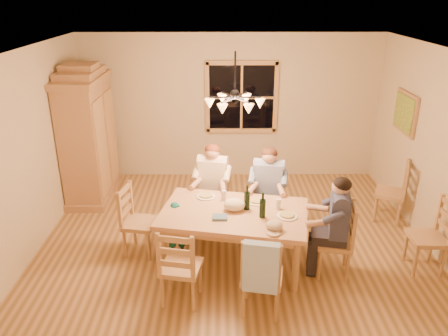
{
  "coord_description": "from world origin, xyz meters",
  "views": [
    {
      "loc": [
        -0.17,
        -5.43,
        3.4
      ],
      "look_at": [
        -0.14,
        0.1,
        1.12
      ],
      "focal_mm": 35.0,
      "sensor_mm": 36.0,
      "label": 1
    }
  ],
  "objects_px": {
    "chair_near_left": "(182,278)",
    "chair_far_right": "(267,213)",
    "child": "(177,230)",
    "adult_woman": "(213,176)",
    "adult_slate_man": "(338,215)",
    "chair_end_left": "(141,233)",
    "armoire": "(89,138)",
    "chair_end_right": "(333,252)",
    "chair_spare_back": "(388,202)",
    "chandelier": "(235,101)",
    "adult_plaid_man": "(268,180)",
    "dining_table": "(234,218)",
    "chair_far_left": "(213,209)",
    "chair_spare_front": "(425,248)",
    "wine_bottle_a": "(247,198)",
    "chair_near_right": "(262,287)",
    "wine_bottle_b": "(263,205)"
  },
  "relations": [
    {
      "from": "wine_bottle_a",
      "to": "chandelier",
      "type": "bearing_deg",
      "value": 110.39
    },
    {
      "from": "chair_near_left",
      "to": "dining_table",
      "type": "bearing_deg",
      "value": 62.1
    },
    {
      "from": "dining_table",
      "to": "adult_slate_man",
      "type": "distance_m",
      "value": 1.3
    },
    {
      "from": "adult_slate_man",
      "to": "adult_woman",
      "type": "bearing_deg",
      "value": 63.43
    },
    {
      "from": "chair_near_left",
      "to": "adult_plaid_man",
      "type": "xyz_separation_m",
      "value": [
        1.14,
        1.56,
        0.54
      ]
    },
    {
      "from": "chandelier",
      "to": "chair_far_left",
      "type": "distance_m",
      "value": 1.86
    },
    {
      "from": "dining_table",
      "to": "wine_bottle_b",
      "type": "relative_size",
      "value": 6.16
    },
    {
      "from": "chair_end_left",
      "to": "adult_slate_man",
      "type": "height_order",
      "value": "adult_slate_man"
    },
    {
      "from": "wine_bottle_a",
      "to": "chair_spare_back",
      "type": "distance_m",
      "value": 2.62
    },
    {
      "from": "chair_end_right",
      "to": "wine_bottle_a",
      "type": "distance_m",
      "value": 1.3
    },
    {
      "from": "wine_bottle_b",
      "to": "adult_plaid_man",
      "type": "bearing_deg",
      "value": 79.78
    },
    {
      "from": "adult_slate_man",
      "to": "chair_end_left",
      "type": "bearing_deg",
      "value": 90.0
    },
    {
      "from": "chair_end_right",
      "to": "chair_end_left",
      "type": "bearing_deg",
      "value": 90.0
    },
    {
      "from": "chair_spare_back",
      "to": "child",
      "type": "bearing_deg",
      "value": 130.76
    },
    {
      "from": "wine_bottle_a",
      "to": "adult_slate_man",
      "type": "bearing_deg",
      "value": -15.69
    },
    {
      "from": "armoire",
      "to": "chair_end_right",
      "type": "height_order",
      "value": "armoire"
    },
    {
      "from": "chair_far_left",
      "to": "chair_end_right",
      "type": "bearing_deg",
      "value": 153.43
    },
    {
      "from": "wine_bottle_a",
      "to": "child",
      "type": "height_order",
      "value": "wine_bottle_a"
    },
    {
      "from": "chair_far_left",
      "to": "wine_bottle_b",
      "type": "distance_m",
      "value": 1.41
    },
    {
      "from": "adult_slate_man",
      "to": "chair_spare_front",
      "type": "height_order",
      "value": "adult_slate_man"
    },
    {
      "from": "armoire",
      "to": "wine_bottle_b",
      "type": "xyz_separation_m",
      "value": [
        2.76,
        -2.23,
        -0.13
      ]
    },
    {
      "from": "chair_far_right",
      "to": "chair_near_right",
      "type": "distance_m",
      "value": 1.75
    },
    {
      "from": "adult_plaid_man",
      "to": "child",
      "type": "relative_size",
      "value": 1.09
    },
    {
      "from": "chair_near_left",
      "to": "chair_far_right",
      "type": "bearing_deg",
      "value": 64.8
    },
    {
      "from": "adult_woman",
      "to": "dining_table",
      "type": "bearing_deg",
      "value": 117.9
    },
    {
      "from": "chair_spare_front",
      "to": "chair_spare_back",
      "type": "height_order",
      "value": "same"
    },
    {
      "from": "chair_near_right",
      "to": "dining_table",
      "type": "bearing_deg",
      "value": 117.9
    },
    {
      "from": "chair_end_right",
      "to": "wine_bottle_a",
      "type": "bearing_deg",
      "value": 85.26
    },
    {
      "from": "adult_slate_man",
      "to": "child",
      "type": "bearing_deg",
      "value": 90.23
    },
    {
      "from": "dining_table",
      "to": "chair_end_left",
      "type": "height_order",
      "value": "chair_end_left"
    },
    {
      "from": "chair_end_right",
      "to": "chair_spare_back",
      "type": "distance_m",
      "value": 1.85
    },
    {
      "from": "adult_plaid_man",
      "to": "wine_bottle_b",
      "type": "xyz_separation_m",
      "value": [
        -0.17,
        -0.94,
        0.08
      ]
    },
    {
      "from": "chair_far_left",
      "to": "chair_near_right",
      "type": "xyz_separation_m",
      "value": [
        0.58,
        -1.89,
        0.0
      ]
    },
    {
      "from": "chair_near_left",
      "to": "child",
      "type": "xyz_separation_m",
      "value": [
        -0.14,
        0.91,
        0.1
      ]
    },
    {
      "from": "dining_table",
      "to": "chair_far_left",
      "type": "bearing_deg",
      "value": 106.94
    },
    {
      "from": "chair_far_right",
      "to": "dining_table",
      "type": "bearing_deg",
      "value": 67.62
    },
    {
      "from": "chair_near_right",
      "to": "wine_bottle_a",
      "type": "bearing_deg",
      "value": 107.71
    },
    {
      "from": "chair_far_left",
      "to": "wine_bottle_b",
      "type": "height_order",
      "value": "wine_bottle_b"
    },
    {
      "from": "chandelier",
      "to": "wine_bottle_a",
      "type": "relative_size",
      "value": 2.33
    },
    {
      "from": "chair_far_right",
      "to": "chair_near_right",
      "type": "height_order",
      "value": "same"
    },
    {
      "from": "armoire",
      "to": "chair_end_left",
      "type": "bearing_deg",
      "value": -58.06
    },
    {
      "from": "adult_slate_man",
      "to": "chair_spare_back",
      "type": "xyz_separation_m",
      "value": [
        1.2,
        1.41,
        -0.54
      ]
    },
    {
      "from": "chandelier",
      "to": "adult_plaid_man",
      "type": "bearing_deg",
      "value": 31.57
    },
    {
      "from": "adult_woman",
      "to": "child",
      "type": "distance_m",
      "value": 1.03
    },
    {
      "from": "wine_bottle_b",
      "to": "chair_far_right",
      "type": "bearing_deg",
      "value": 79.78
    },
    {
      "from": "chair_end_right",
      "to": "chair_spare_back",
      "type": "xyz_separation_m",
      "value": [
        1.2,
        1.41,
        0.0
      ]
    },
    {
      "from": "chair_near_right",
      "to": "chair_end_left",
      "type": "height_order",
      "value": "same"
    },
    {
      "from": "adult_plaid_man",
      "to": "wine_bottle_b",
      "type": "distance_m",
      "value": 0.96
    },
    {
      "from": "chandelier",
      "to": "adult_plaid_man",
      "type": "distance_m",
      "value": 1.37
    },
    {
      "from": "dining_table",
      "to": "chair_end_left",
      "type": "bearing_deg",
      "value": 169.04
    }
  ]
}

